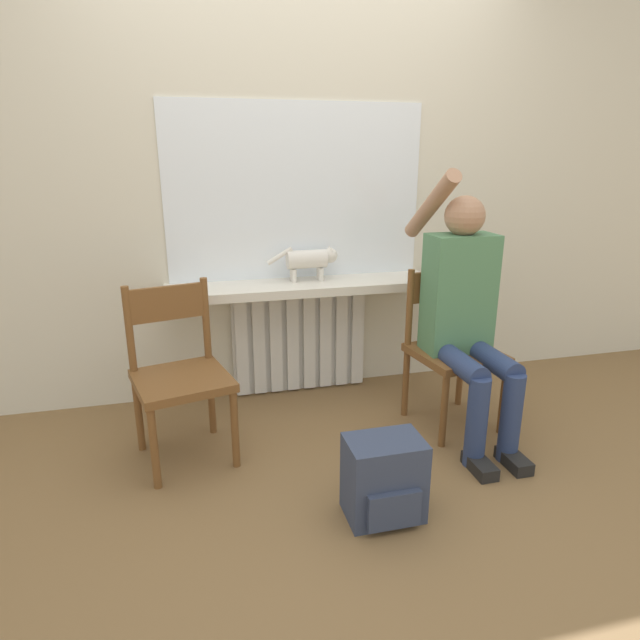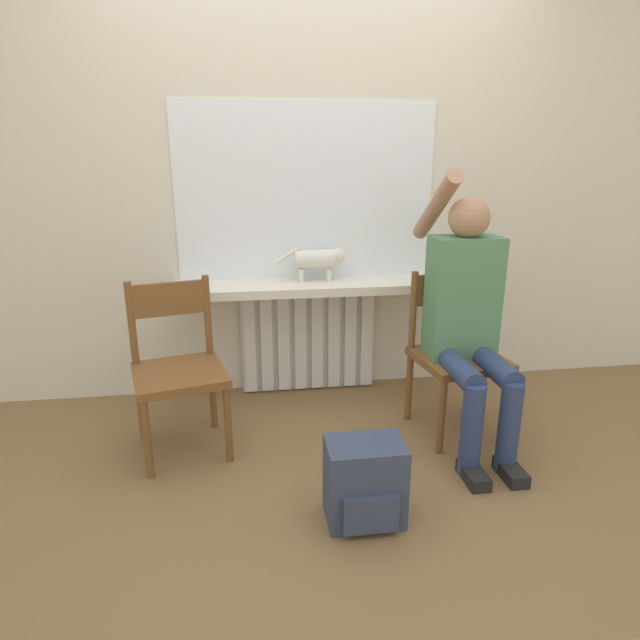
{
  "view_description": "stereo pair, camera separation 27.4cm",
  "coord_description": "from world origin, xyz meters",
  "px_view_note": "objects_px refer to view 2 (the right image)",
  "views": [
    {
      "loc": [
        -0.64,
        -1.9,
        1.42
      ],
      "look_at": [
        0.0,
        0.64,
        0.61
      ],
      "focal_mm": 30.0,
      "sensor_mm": 36.0,
      "label": 1
    },
    {
      "loc": [
        -0.37,
        -1.95,
        1.42
      ],
      "look_at": [
        0.0,
        0.64,
        0.61
      ],
      "focal_mm": 30.0,
      "sensor_mm": 36.0,
      "label": 2
    }
  ],
  "objects_px": {
    "chair_left": "(178,367)",
    "cat": "(318,259)",
    "chair_right": "(455,352)",
    "person": "(469,313)",
    "backpack": "(365,483)"
  },
  "relations": [
    {
      "from": "chair_right",
      "to": "person",
      "type": "bearing_deg",
      "value": -94.41
    },
    {
      "from": "chair_left",
      "to": "cat",
      "type": "distance_m",
      "value": 1.03
    },
    {
      "from": "chair_right",
      "to": "person",
      "type": "distance_m",
      "value": 0.26
    },
    {
      "from": "backpack",
      "to": "chair_left",
      "type": "bearing_deg",
      "value": 138.69
    },
    {
      "from": "chair_right",
      "to": "cat",
      "type": "xyz_separation_m",
      "value": [
        -0.65,
        0.55,
        0.4
      ]
    },
    {
      "from": "person",
      "to": "backpack",
      "type": "relative_size",
      "value": 3.98
    },
    {
      "from": "cat",
      "to": "backpack",
      "type": "xyz_separation_m",
      "value": [
        0.01,
        -1.24,
        -0.67
      ]
    },
    {
      "from": "backpack",
      "to": "cat",
      "type": "bearing_deg",
      "value": 90.56
    },
    {
      "from": "person",
      "to": "cat",
      "type": "xyz_separation_m",
      "value": [
        -0.65,
        0.65,
        0.16
      ]
    },
    {
      "from": "chair_left",
      "to": "person",
      "type": "relative_size",
      "value": 0.62
    },
    {
      "from": "cat",
      "to": "chair_right",
      "type": "bearing_deg",
      "value": -40.33
    },
    {
      "from": "chair_left",
      "to": "backpack",
      "type": "distance_m",
      "value": 1.07
    },
    {
      "from": "cat",
      "to": "backpack",
      "type": "bearing_deg",
      "value": -89.44
    },
    {
      "from": "chair_right",
      "to": "backpack",
      "type": "distance_m",
      "value": 0.97
    },
    {
      "from": "chair_left",
      "to": "person",
      "type": "distance_m",
      "value": 1.45
    }
  ]
}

